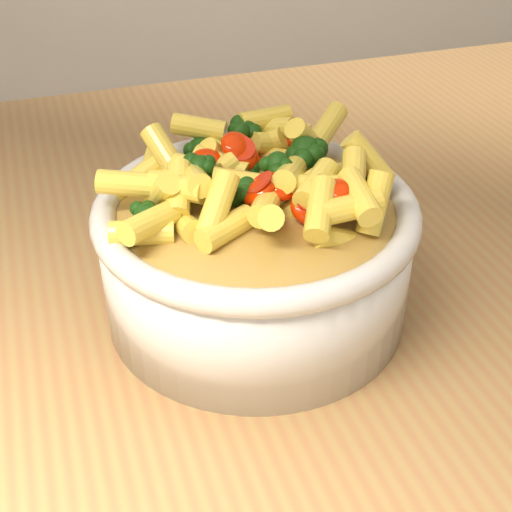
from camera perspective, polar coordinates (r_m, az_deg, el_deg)
name	(u,v)px	position (r m, az deg, el deg)	size (l,w,h in m)	color
table	(258,346)	(0.65, 0.17, -7.19)	(1.20, 0.80, 0.90)	#A37D45
serving_bowl	(256,255)	(0.50, 0.00, 0.11)	(0.22, 0.22, 0.10)	silver
pasta_salad	(256,181)	(0.47, 0.00, 6.06)	(0.18, 0.18, 0.04)	#F8DD4E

